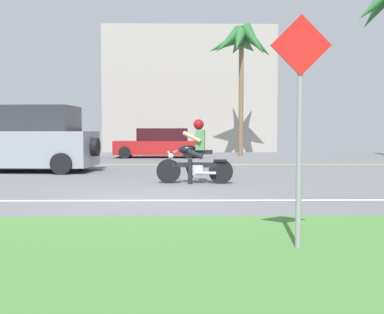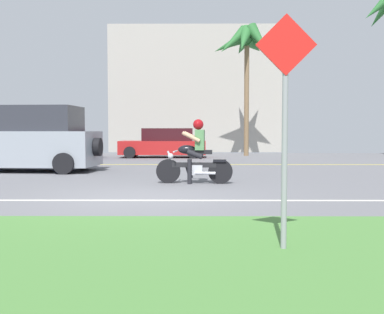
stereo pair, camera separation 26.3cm
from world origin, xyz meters
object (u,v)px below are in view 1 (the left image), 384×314
at_px(palm_tree_0, 241,46).
at_px(street_sign, 300,109).
at_px(parked_car_1, 50,142).
at_px(parked_car_2, 159,144).
at_px(motorcyclist, 195,156).
at_px(suv_nearby, 20,140).

distance_m(palm_tree_0, street_sign, 19.73).
bearing_deg(palm_tree_0, parked_car_1, -164.37).
relative_size(parked_car_2, street_sign, 1.70).
bearing_deg(parked_car_1, motorcyclist, -57.39).
relative_size(motorcyclist, palm_tree_0, 0.28).
xyz_separation_m(suv_nearby, street_sign, (6.39, -9.91, 0.50)).
bearing_deg(motorcyclist, palm_tree_0, 78.17).
relative_size(suv_nearby, parked_car_2, 1.19).
bearing_deg(suv_nearby, street_sign, -57.18).
relative_size(parked_car_2, palm_tree_0, 0.62).
distance_m(parked_car_1, palm_tree_0, 10.73).
distance_m(suv_nearby, parked_car_1, 6.81).
xyz_separation_m(suv_nearby, palm_tree_0, (8.14, 9.30, 4.67)).
height_order(motorcyclist, suv_nearby, suv_nearby).
distance_m(motorcyclist, palm_tree_0, 13.96).
bearing_deg(suv_nearby, palm_tree_0, 48.79).
bearing_deg(motorcyclist, parked_car_1, 122.61).
xyz_separation_m(motorcyclist, parked_car_2, (-1.49, 11.18, 0.01)).
distance_m(motorcyclist, parked_car_1, 12.09).
height_order(suv_nearby, parked_car_1, suv_nearby).
xyz_separation_m(parked_car_2, palm_tree_0, (4.16, 1.58, 5.00)).
bearing_deg(palm_tree_0, suv_nearby, -131.21).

